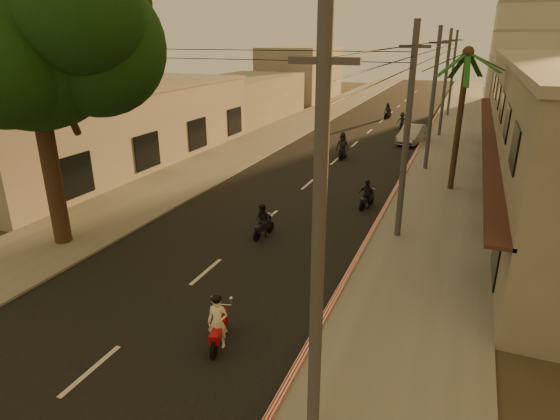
{
  "coord_description": "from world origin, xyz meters",
  "views": [
    {
      "loc": [
        8.48,
        -11.56,
        8.37
      ],
      "look_at": [
        1.43,
        5.95,
        1.34
      ],
      "focal_mm": 30.0,
      "sensor_mm": 36.0,
      "label": 1
    }
  ],
  "objects_px": {
    "broadleaf_tree": "(38,33)",
    "scooter_far_a": "(342,147)",
    "scooter_mid_a": "(263,222)",
    "palm_tree": "(467,61)",
    "scooter_far_c": "(388,111)",
    "scooter_red": "(218,323)",
    "scooter_mid_b": "(367,195)",
    "parked_car": "(412,134)",
    "scooter_far_b": "(402,121)"
  },
  "relations": [
    {
      "from": "palm_tree",
      "to": "scooter_red",
      "type": "distance_m",
      "value": 19.63
    },
    {
      "from": "scooter_mid_b",
      "to": "scooter_far_b",
      "type": "distance_m",
      "value": 23.42
    },
    {
      "from": "scooter_red",
      "to": "parked_car",
      "type": "height_order",
      "value": "scooter_red"
    },
    {
      "from": "palm_tree",
      "to": "scooter_mid_b",
      "type": "relative_size",
      "value": 5.18
    },
    {
      "from": "scooter_mid_b",
      "to": "scooter_far_a",
      "type": "xyz_separation_m",
      "value": [
        -3.87,
        9.76,
        0.16
      ]
    },
    {
      "from": "scooter_mid_a",
      "to": "scooter_far_a",
      "type": "xyz_separation_m",
      "value": [
        -0.42,
        15.16,
        0.15
      ]
    },
    {
      "from": "parked_car",
      "to": "scooter_mid_b",
      "type": "bearing_deg",
      "value": -83.76
    },
    {
      "from": "scooter_red",
      "to": "scooter_mid_a",
      "type": "bearing_deg",
      "value": 89.82
    },
    {
      "from": "scooter_far_a",
      "to": "parked_car",
      "type": "distance_m",
      "value": 8.26
    },
    {
      "from": "scooter_far_a",
      "to": "scooter_far_c",
      "type": "bearing_deg",
      "value": 82.23
    },
    {
      "from": "palm_tree",
      "to": "scooter_far_a",
      "type": "distance_m",
      "value": 11.15
    },
    {
      "from": "palm_tree",
      "to": "scooter_far_a",
      "type": "bearing_deg",
      "value": 147.22
    },
    {
      "from": "broadleaf_tree",
      "to": "scooter_far_a",
      "type": "xyz_separation_m",
      "value": [
        6.87,
        18.84,
        -7.6
      ]
    },
    {
      "from": "palm_tree",
      "to": "broadleaf_tree",
      "type": "bearing_deg",
      "value": -136.52
    },
    {
      "from": "scooter_mid_b",
      "to": "scooter_red",
      "type": "bearing_deg",
      "value": -83.74
    },
    {
      "from": "palm_tree",
      "to": "scooter_mid_b",
      "type": "bearing_deg",
      "value": -129.07
    },
    {
      "from": "palm_tree",
      "to": "scooter_far_c",
      "type": "distance_m",
      "value": 26.02
    },
    {
      "from": "broadleaf_tree",
      "to": "parked_car",
      "type": "bearing_deg",
      "value": 67.32
    },
    {
      "from": "scooter_far_b",
      "to": "scooter_mid_a",
      "type": "bearing_deg",
      "value": -94.19
    },
    {
      "from": "scooter_mid_a",
      "to": "scooter_far_b",
      "type": "xyz_separation_m",
      "value": [
        1.88,
        28.76,
        -0.01
      ]
    },
    {
      "from": "broadleaf_tree",
      "to": "palm_tree",
      "type": "xyz_separation_m",
      "value": [
        14.61,
        13.86,
        -1.33
      ]
    },
    {
      "from": "scooter_mid_b",
      "to": "scooter_mid_a",
      "type": "bearing_deg",
      "value": -109.83
    },
    {
      "from": "scooter_mid_b",
      "to": "parked_car",
      "type": "bearing_deg",
      "value": 102.22
    },
    {
      "from": "palm_tree",
      "to": "scooter_red",
      "type": "bearing_deg",
      "value": -106.76
    },
    {
      "from": "scooter_mid_a",
      "to": "scooter_far_c",
      "type": "relative_size",
      "value": 0.96
    },
    {
      "from": "scooter_mid_b",
      "to": "broadleaf_tree",
      "type": "bearing_deg",
      "value": -127.04
    },
    {
      "from": "scooter_red",
      "to": "scooter_far_b",
      "type": "xyz_separation_m",
      "value": [
        -0.1,
        36.36,
        -0.04
      ]
    },
    {
      "from": "scooter_red",
      "to": "scooter_mid_a",
      "type": "distance_m",
      "value": 7.85
    },
    {
      "from": "scooter_far_a",
      "to": "parked_car",
      "type": "relative_size",
      "value": 0.42
    },
    {
      "from": "broadleaf_tree",
      "to": "scooter_mid_a",
      "type": "distance_m",
      "value": 11.25
    },
    {
      "from": "scooter_mid_a",
      "to": "parked_car",
      "type": "distance_m",
      "value": 22.66
    },
    {
      "from": "scooter_far_b",
      "to": "scooter_far_c",
      "type": "bearing_deg",
      "value": 112.29
    },
    {
      "from": "parked_car",
      "to": "palm_tree",
      "type": "bearing_deg",
      "value": -66.26
    },
    {
      "from": "broadleaf_tree",
      "to": "scooter_far_c",
      "type": "relative_size",
      "value": 7.12
    },
    {
      "from": "scooter_red",
      "to": "parked_car",
      "type": "distance_m",
      "value": 30.01
    },
    {
      "from": "broadleaf_tree",
      "to": "scooter_far_b",
      "type": "height_order",
      "value": "broadleaf_tree"
    },
    {
      "from": "palm_tree",
      "to": "scooter_far_b",
      "type": "height_order",
      "value": "palm_tree"
    },
    {
      "from": "scooter_far_c",
      "to": "broadleaf_tree",
      "type": "bearing_deg",
      "value": -85.89
    },
    {
      "from": "scooter_mid_a",
      "to": "scooter_far_c",
      "type": "distance_m",
      "value": 34.19
    },
    {
      "from": "scooter_far_c",
      "to": "scooter_far_b",
      "type": "bearing_deg",
      "value": -52.84
    },
    {
      "from": "scooter_mid_b",
      "to": "parked_car",
      "type": "relative_size",
      "value": 0.34
    },
    {
      "from": "scooter_far_b",
      "to": "palm_tree",
      "type": "bearing_deg",
      "value": -74.11
    },
    {
      "from": "broadleaf_tree",
      "to": "parked_car",
      "type": "height_order",
      "value": "broadleaf_tree"
    },
    {
      "from": "scooter_mid_a",
      "to": "palm_tree",
      "type": "bearing_deg",
      "value": 62.45
    },
    {
      "from": "palm_tree",
      "to": "scooter_far_b",
      "type": "relative_size",
      "value": 5.11
    },
    {
      "from": "scooter_red",
      "to": "parked_car",
      "type": "relative_size",
      "value": 0.37
    },
    {
      "from": "palm_tree",
      "to": "scooter_red",
      "type": "xyz_separation_m",
      "value": [
        -5.35,
        -17.77,
        -6.39
      ]
    },
    {
      "from": "palm_tree",
      "to": "scooter_mid_a",
      "type": "xyz_separation_m",
      "value": [
        -7.33,
        -10.18,
        -6.42
      ]
    },
    {
      "from": "broadleaf_tree",
      "to": "parked_car",
      "type": "distance_m",
      "value": 29.27
    },
    {
      "from": "broadleaf_tree",
      "to": "scooter_mid_b",
      "type": "relative_size",
      "value": 7.65
    }
  ]
}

